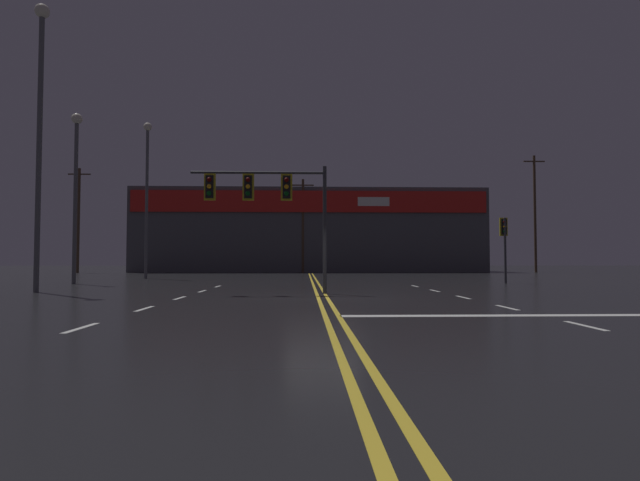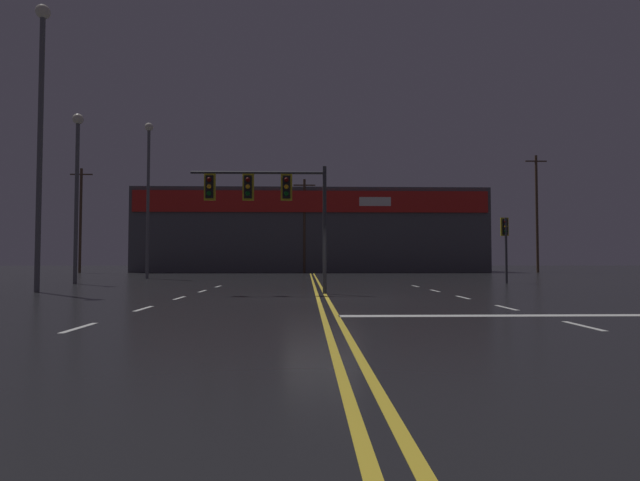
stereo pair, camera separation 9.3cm
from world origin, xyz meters
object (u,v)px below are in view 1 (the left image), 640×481
traffic_signal_median (265,194)px  streetlight_median_approach (40,111)px  traffic_signal_corner_northeast (504,235)px  streetlight_near_left (147,180)px  streetlight_near_right (76,174)px

traffic_signal_median → streetlight_median_approach: bearing=172.1°
traffic_signal_corner_northeast → streetlight_near_left: 23.15m
streetlight_near_right → streetlight_median_approach: size_ratio=0.79×
traffic_signal_corner_northeast → streetlight_median_approach: streetlight_median_approach is taller
traffic_signal_median → streetlight_near_right: bearing=142.5°
streetlight_near_left → streetlight_near_right: (-1.34, -7.58, -0.89)m
streetlight_near_left → streetlight_median_approach: (0.36, -14.46, 0.38)m
traffic_signal_median → streetlight_near_left: 18.45m
streetlight_median_approach → traffic_signal_median: bearing=-7.9°
traffic_signal_median → streetlight_near_left: (-9.24, 15.69, 3.00)m
streetlight_median_approach → streetlight_near_left: bearing=91.4°
streetlight_near_left → streetlight_near_right: 7.75m
traffic_signal_corner_northeast → streetlight_near_right: streetlight_near_right is taller
traffic_signal_median → streetlight_median_approach: size_ratio=0.44×
streetlight_near_left → traffic_signal_median: bearing=-59.5°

